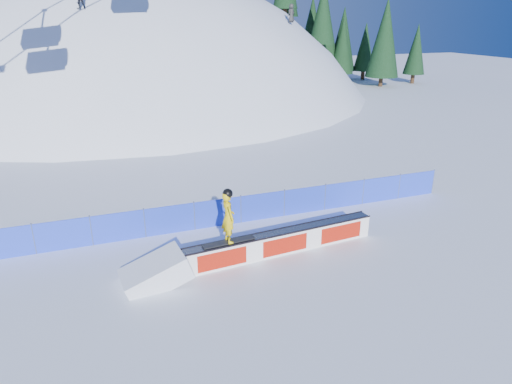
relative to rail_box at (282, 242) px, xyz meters
name	(u,v)px	position (x,y,z in m)	size (l,w,h in m)	color
ground	(255,280)	(-1.58, -1.43, -0.45)	(160.00, 160.00, 0.00)	white
snow_hill	(143,235)	(-1.58, 40.57, -18.45)	(64.00, 64.00, 64.00)	white
treeline	(318,2)	(21.49, 39.57, 9.44)	(23.60, 12.82, 20.89)	#372416
safety_fence	(218,213)	(-1.58, 3.07, 0.16)	(22.05, 0.05, 1.30)	blue
rail_box	(282,242)	(0.00, 0.00, 0.00)	(7.58, 1.17, 0.91)	white
snow_ramp	(156,282)	(-4.71, -0.40, -0.45)	(2.13, 1.42, 0.80)	white
snowboarder	(228,217)	(-2.11, -0.18, 1.44)	(1.92, 0.71, 1.98)	black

